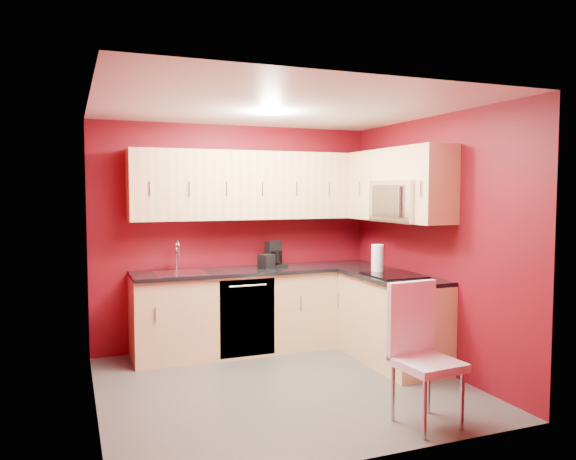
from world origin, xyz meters
TOP-DOWN VIEW (x-y plane):
  - floor at (0.00, 0.00)m, footprint 3.20×3.20m
  - ceiling at (0.00, 0.00)m, footprint 3.20×3.20m
  - wall_back at (0.00, 1.50)m, footprint 3.20×0.00m
  - wall_front at (0.00, -1.50)m, footprint 3.20×0.00m
  - wall_left at (-1.60, 0.00)m, footprint 0.00×3.00m
  - wall_right at (1.60, 0.00)m, footprint 0.00×3.00m
  - base_cabinets_back at (0.20, 1.20)m, footprint 2.80×0.60m
  - base_cabinets_right at (1.30, 0.25)m, footprint 0.60×1.30m
  - countertop_back at (0.20, 1.19)m, footprint 2.80×0.63m
  - countertop_right at (1.29, 0.23)m, footprint 0.63×1.27m
  - upper_cabinets_back at (0.20, 1.32)m, footprint 2.80×0.35m
  - upper_cabinets_right at (1.42, 0.44)m, footprint 0.35×1.55m
  - microwave at (1.39, 0.20)m, footprint 0.42×0.76m
  - cooktop at (1.28, 0.20)m, footprint 0.50×0.55m
  - sink at (-0.70, 1.20)m, footprint 0.52×0.42m
  - dishwasher_front at (-0.05, 0.91)m, footprint 0.60×0.02m
  - downlight at (0.00, 0.30)m, footprint 0.20×0.20m
  - coffee_maker at (0.41, 1.27)m, footprint 0.24×0.27m
  - napkin_holder at (0.25, 1.16)m, footprint 0.19×0.19m
  - paper_towel at (1.23, 0.45)m, footprint 0.22×0.22m
  - dining_chair at (0.70, -1.20)m, footprint 0.47×0.49m

SIDE VIEW (x-z plane):
  - floor at x=0.00m, z-range 0.00..0.00m
  - base_cabinets_back at x=0.20m, z-range 0.00..0.87m
  - base_cabinets_right at x=1.30m, z-range 0.00..0.87m
  - dishwasher_front at x=-0.05m, z-range 0.03..0.84m
  - dining_chair at x=0.70m, z-range 0.00..1.07m
  - countertop_back at x=0.20m, z-range 0.87..0.91m
  - countertop_right at x=1.29m, z-range 0.87..0.91m
  - cooktop at x=1.28m, z-range 0.91..0.92m
  - sink at x=-0.70m, z-range 0.77..1.12m
  - napkin_holder at x=0.25m, z-range 0.91..1.06m
  - coffee_maker at x=0.41m, z-range 0.91..1.20m
  - paper_towel at x=1.23m, z-range 0.91..1.20m
  - wall_back at x=0.00m, z-range -0.35..2.85m
  - wall_front at x=0.00m, z-range -0.35..2.85m
  - wall_left at x=-1.60m, z-range -0.25..2.75m
  - wall_right at x=1.60m, z-range -0.25..2.75m
  - microwave at x=1.39m, z-range 1.45..1.87m
  - upper_cabinets_back at x=0.20m, z-range 1.45..2.20m
  - upper_cabinets_right at x=1.42m, z-range 1.51..2.26m
  - downlight at x=0.00m, z-range 2.48..2.49m
  - ceiling at x=0.00m, z-range 2.50..2.50m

